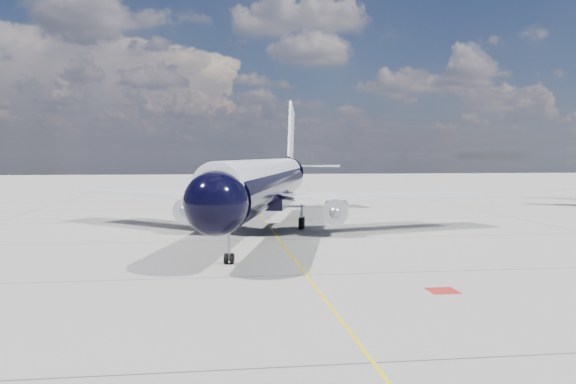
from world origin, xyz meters
The scene contains 4 objects.
ground centered at (0.00, 30.00, 0.00)m, with size 320.00×320.00×0.00m, color gray.
taxiway_centerline centered at (0.00, 25.00, 0.00)m, with size 0.16×160.00×0.01m, color yellow.
red_marking centered at (6.80, -10.00, 0.00)m, with size 1.60×1.60×0.01m, color maroon.
main_airliner centered at (-0.24, 17.87, 4.71)m, with size 42.02×51.93×15.18m.
Camera 1 is at (-5.57, -39.13, 7.42)m, focal length 35.00 mm.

